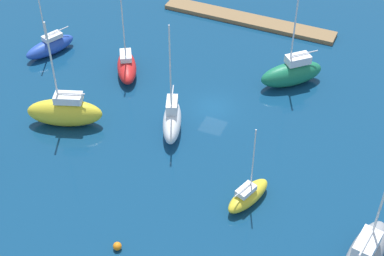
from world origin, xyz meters
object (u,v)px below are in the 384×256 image
object	(u,v)px
sailboat_red_west_end	(127,67)
sailboat_white_inner_mooring	(172,120)
pier_dock	(248,20)
mooring_buoy_orange	(117,246)
sailboat_yellow_along_channel	(65,112)
sailboat_gray_far_south	(365,254)
sailboat_yellow_lone_north	(248,195)
sailboat_green_east_end	(292,73)
sailboat_blue_far_north	(50,46)

from	to	relation	value
sailboat_red_west_end	sailboat_white_inner_mooring	size ratio (longest dim) A/B	0.80
sailboat_white_inner_mooring	pier_dock	bearing A→B (deg)	159.11
sailboat_red_west_end	mooring_buoy_orange	world-z (taller)	sailboat_red_west_end
sailboat_white_inner_mooring	sailboat_yellow_along_channel	bearing A→B (deg)	-93.23
sailboat_gray_far_south	sailboat_yellow_lone_north	world-z (taller)	sailboat_gray_far_south
sailboat_gray_far_south	sailboat_yellow_lone_north	xyz separation A→B (m)	(10.29, -2.72, -0.70)
sailboat_yellow_along_channel	sailboat_white_inner_mooring	size ratio (longest dim) A/B	0.96
pier_dock	sailboat_green_east_end	world-z (taller)	sailboat_green_east_end
pier_dock	sailboat_red_west_end	distance (m)	18.19
sailboat_yellow_along_channel	sailboat_green_east_end	size ratio (longest dim) A/B	1.01
pier_dock	sailboat_gray_far_south	size ratio (longest dim) A/B	1.79
sailboat_blue_far_north	sailboat_gray_far_south	size ratio (longest dim) A/B	0.89
pier_dock	sailboat_red_west_end	xyz separation A→B (m)	(8.31, 16.16, 0.80)
mooring_buoy_orange	sailboat_white_inner_mooring	bearing A→B (deg)	-81.51
sailboat_red_west_end	sailboat_blue_far_north	bearing A→B (deg)	-121.96
sailboat_yellow_lone_north	sailboat_gray_far_south	bearing A→B (deg)	-85.79
sailboat_yellow_along_channel	sailboat_red_west_end	size ratio (longest dim) A/B	1.20
pier_dock	sailboat_blue_far_north	distance (m)	24.41
sailboat_white_inner_mooring	sailboat_blue_far_north	bearing A→B (deg)	-131.35
sailboat_yellow_lone_north	sailboat_green_east_end	xyz separation A→B (m)	(1.58, -18.02, 0.61)
sailboat_white_inner_mooring	sailboat_green_east_end	xyz separation A→B (m)	(-8.35, -12.17, 0.08)
sailboat_red_west_end	sailboat_white_inner_mooring	distance (m)	10.84
sailboat_gray_far_south	sailboat_green_east_end	bearing A→B (deg)	39.30
sailboat_blue_far_north	sailboat_yellow_lone_north	world-z (taller)	sailboat_blue_far_north
mooring_buoy_orange	pier_dock	bearing A→B (deg)	-86.18
sailboat_yellow_along_channel	sailboat_gray_far_south	world-z (taller)	sailboat_gray_far_south
sailboat_blue_far_north	mooring_buoy_orange	xyz separation A→B (m)	(-20.89, 21.44, -0.67)
sailboat_red_west_end	sailboat_white_inner_mooring	bearing A→B (deg)	21.41
sailboat_gray_far_south	mooring_buoy_orange	size ratio (longest dim) A/B	17.60
sailboat_green_east_end	mooring_buoy_orange	bearing A→B (deg)	33.43
mooring_buoy_orange	sailboat_red_west_end	bearing A→B (deg)	-63.09
sailboat_white_inner_mooring	sailboat_yellow_lone_north	distance (m)	11.53
sailboat_yellow_lone_north	sailboat_green_east_end	world-z (taller)	sailboat_green_east_end
sailboat_gray_far_south	sailboat_blue_far_north	bearing A→B (deg)	78.10
sailboat_white_inner_mooring	mooring_buoy_orange	bearing A→B (deg)	-13.16
sailboat_yellow_along_channel	sailboat_gray_far_south	xyz separation A→B (m)	(-30.21, 5.25, -0.03)
sailboat_red_west_end	sailboat_yellow_lone_north	distance (m)	22.32
sailboat_white_inner_mooring	sailboat_yellow_lone_north	size ratio (longest dim) A/B	1.50
pier_dock	mooring_buoy_orange	xyz separation A→B (m)	(-2.51, 37.47, 0.10)
sailboat_yellow_along_channel	sailboat_yellow_lone_north	xyz separation A→B (m)	(-19.91, 2.53, -0.73)
sailboat_white_inner_mooring	sailboat_gray_far_south	world-z (taller)	sailboat_gray_far_south
sailboat_white_inner_mooring	sailboat_green_east_end	world-z (taller)	sailboat_white_inner_mooring
sailboat_red_west_end	sailboat_white_inner_mooring	world-z (taller)	sailboat_white_inner_mooring
sailboat_white_inner_mooring	mooring_buoy_orange	size ratio (longest dim) A/B	17.35
sailboat_white_inner_mooring	mooring_buoy_orange	world-z (taller)	sailboat_white_inner_mooring
sailboat_yellow_lone_north	sailboat_green_east_end	size ratio (longest dim) A/B	0.70
sailboat_gray_far_south	sailboat_green_east_end	distance (m)	23.90
sailboat_green_east_end	sailboat_white_inner_mooring	bearing A→B (deg)	11.85
sailboat_gray_far_south	pier_dock	bearing A→B (deg)	42.77
sailboat_yellow_lone_north	mooring_buoy_orange	xyz separation A→B (m)	(7.72, 8.90, -0.50)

